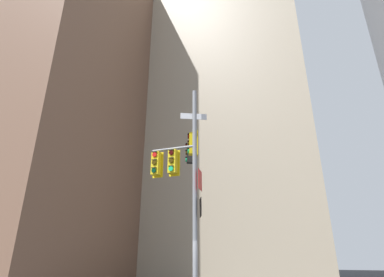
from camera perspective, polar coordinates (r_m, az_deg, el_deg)
The scene contains 3 objects.
building_tower_left at distance 33.82m, azimuth -23.53°, elevation 5.69°, with size 15.97×15.97×32.83m, color brown.
building_mid_block at distance 36.13m, azimuth 8.80°, elevation 5.81°, with size 15.56×15.56×36.86m, color tan.
signal_pole_assembly at distance 13.03m, azimuth -1.39°, elevation -5.46°, with size 2.34×2.48×8.91m.
Camera 1 is at (4.69, -10.95, 1.86)m, focal length 28.43 mm.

